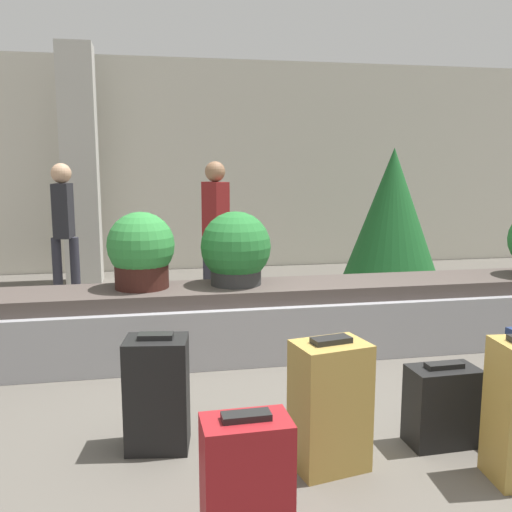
{
  "coord_description": "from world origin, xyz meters",
  "views": [
    {
      "loc": [
        -0.9,
        -3.3,
        1.64
      ],
      "look_at": [
        0.0,
        1.41,
        0.86
      ],
      "focal_mm": 40.0,
      "sensor_mm": 36.0,
      "label": 1
    }
  ],
  "objects": [
    {
      "name": "carousel",
      "position": [
        0.0,
        1.41,
        0.29
      ],
      "size": [
        7.96,
        0.77,
        0.61
      ],
      "color": "#9E9EA3",
      "rests_on": "ground_plane"
    },
    {
      "name": "traveler_0",
      "position": [
        -1.85,
        3.56,
        0.98
      ],
      "size": [
        0.31,
        0.34,
        1.64
      ],
      "rotation": [
        0.0,
        0.0,
        -1.68
      ],
      "color": "#282833",
      "rests_on": "ground_plane"
    },
    {
      "name": "suitcase_3",
      "position": [
        0.03,
        -0.54,
        0.36
      ],
      "size": [
        0.43,
        0.35,
        0.73
      ],
      "rotation": [
        0.0,
        0.0,
        0.2
      ],
      "color": "#A3843D",
      "rests_on": "ground_plane"
    },
    {
      "name": "traveler_2",
      "position": [
        -0.13,
        3.2,
        0.99
      ],
      "size": [
        0.31,
        0.37,
        1.66
      ],
      "rotation": [
        0.0,
        0.0,
        2.02
      ],
      "color": "#282833",
      "rests_on": "ground_plane"
    },
    {
      "name": "suitcase_1",
      "position": [
        -0.88,
        -0.14,
        0.33
      ],
      "size": [
        0.39,
        0.32,
        0.69
      ],
      "rotation": [
        0.0,
        0.0,
        -0.14
      ],
      "color": "black",
      "rests_on": "ground_plane"
    },
    {
      "name": "potted_plant_1",
      "position": [
        -0.96,
        1.48,
        0.92
      ],
      "size": [
        0.56,
        0.56,
        0.64
      ],
      "color": "#381914",
      "rests_on": "carousel"
    },
    {
      "name": "suitcase_6",
      "position": [
        0.76,
        -0.41,
        0.24
      ],
      "size": [
        0.41,
        0.25,
        0.5
      ],
      "rotation": [
        0.0,
        0.0,
        0.03
      ],
      "color": "black",
      "rests_on": "ground_plane"
    },
    {
      "name": "back_wall",
      "position": [
        0.0,
        5.6,
        1.6
      ],
      "size": [
        18.0,
        0.06,
        3.2
      ],
      "color": "beige",
      "rests_on": "ground_plane"
    },
    {
      "name": "ground_plane",
      "position": [
        0.0,
        0.0,
        0.0
      ],
      "size": [
        18.0,
        18.0,
        0.0
      ],
      "primitive_type": "plane",
      "color": "#59544C"
    },
    {
      "name": "decorated_tree",
      "position": [
        2.03,
        3.19,
        1.0
      ],
      "size": [
        1.21,
        1.21,
        1.83
      ],
      "color": "#4C331E",
      "rests_on": "ground_plane"
    },
    {
      "name": "potted_plant_0",
      "position": [
        -0.17,
        1.46,
        0.91
      ],
      "size": [
        0.6,
        0.6,
        0.63
      ],
      "color": "#2D2D2D",
      "rests_on": "carousel"
    },
    {
      "name": "pillar",
      "position": [
        -1.78,
        4.82,
        1.6
      ],
      "size": [
        0.47,
        0.47,
        3.2
      ],
      "color": "beige",
      "rests_on": "ground_plane"
    },
    {
      "name": "suitcase_0",
      "position": [
        -0.51,
        -1.04,
        0.28
      ],
      "size": [
        0.39,
        0.25,
        0.59
      ],
      "rotation": [
        0.0,
        0.0,
        0.03
      ],
      "color": "maroon",
      "rests_on": "ground_plane"
    }
  ]
}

